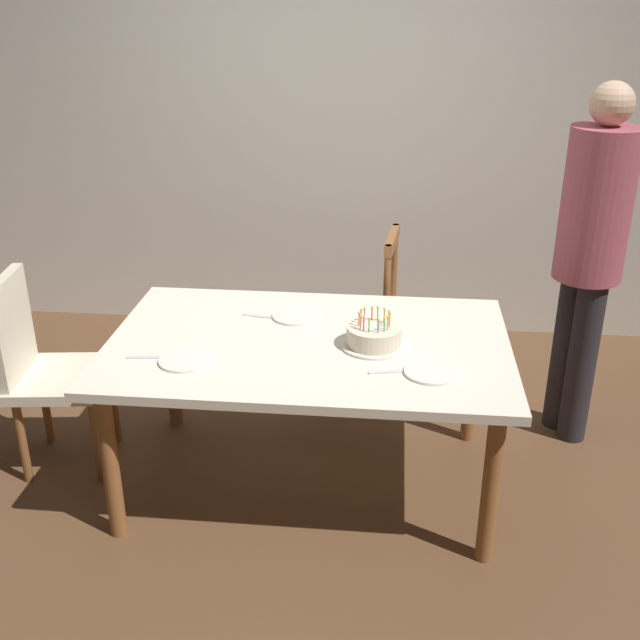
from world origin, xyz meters
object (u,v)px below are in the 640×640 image
at_px(plate_far_side, 296,316).
at_px(chair_spindle_back, 358,319).
at_px(birthday_cake, 374,337).
at_px(plate_near_guest, 431,372).
at_px(dining_table, 309,356).
at_px(person_guest, 590,247).
at_px(plate_near_celebrant, 186,360).
at_px(chair_upholstered, 41,363).

relative_size(plate_far_side, chair_spindle_back, 0.23).
xyz_separation_m(birthday_cake, plate_near_guest, (0.24, -0.22, -0.04)).
xyz_separation_m(dining_table, plate_near_guest, (0.52, -0.25, 0.08)).
bearing_deg(plate_near_guest, chair_spindle_back, 107.33).
relative_size(plate_near_guest, chair_spindle_back, 0.23).
height_order(plate_near_guest, person_guest, person_guest).
relative_size(dining_table, plate_near_guest, 7.84).
bearing_deg(person_guest, plate_near_celebrant, -154.72).
distance_m(birthday_cake, chair_upholstered, 1.55).
height_order(dining_table, plate_near_celebrant, plate_near_celebrant).
relative_size(plate_near_guest, chair_upholstered, 0.23).
bearing_deg(plate_far_side, plate_near_guest, -39.20).
bearing_deg(chair_upholstered, plate_far_side, 9.62).
height_order(dining_table, plate_far_side, plate_far_side).
height_order(plate_near_celebrant, chair_upholstered, chair_upholstered).
bearing_deg(chair_spindle_back, dining_table, -101.19).
xyz_separation_m(chair_upholstered, person_guest, (2.52, 0.53, 0.47)).
bearing_deg(chair_spindle_back, birthday_cake, -82.95).
relative_size(plate_near_celebrant, plate_near_guest, 1.00).
bearing_deg(person_guest, plate_far_side, -166.28).
distance_m(birthday_cake, plate_near_guest, 0.33).
distance_m(plate_near_guest, chair_upholstered, 1.80).
bearing_deg(plate_near_guest, plate_far_side, 140.80).
bearing_deg(birthday_cake, dining_table, 174.74).
height_order(plate_near_celebrant, chair_spindle_back, chair_spindle_back).
relative_size(birthday_cake, chair_spindle_back, 0.29).
distance_m(chair_spindle_back, person_guest, 1.26).
distance_m(plate_near_celebrant, chair_upholstered, 0.85).
bearing_deg(birthday_cake, chair_spindle_back, 97.05).
bearing_deg(person_guest, chair_spindle_back, 165.32).
bearing_deg(chair_upholstered, chair_spindle_back, 29.83).
xyz_separation_m(plate_near_guest, chair_spindle_back, (-0.35, 1.11, -0.28)).
bearing_deg(dining_table, birthday_cake, -5.26).
xyz_separation_m(birthday_cake, chair_upholstered, (-1.53, 0.07, -0.24)).
height_order(plate_near_celebrant, person_guest, person_guest).
height_order(plate_near_guest, chair_upholstered, chair_upholstered).
xyz_separation_m(plate_far_side, chair_upholstered, (-1.16, -0.20, -0.20)).
xyz_separation_m(plate_near_celebrant, plate_near_guest, (0.99, 0.00, 0.00)).
bearing_deg(plate_near_guest, dining_table, 154.56).
bearing_deg(birthday_cake, chair_upholstered, 177.21).
relative_size(chair_upholstered, person_guest, 0.54).
distance_m(plate_near_guest, person_guest, 1.15).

